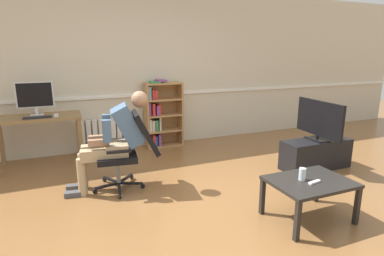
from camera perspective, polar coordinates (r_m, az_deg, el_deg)
ground_plane at (r=3.52m, az=3.19°, el=-14.50°), size 18.00×18.00×0.00m
back_wall at (r=5.61m, az=-8.69°, el=10.40°), size 12.00×0.13×2.70m
computer_desk at (r=5.05m, az=-26.02°, el=0.58°), size 1.16×0.57×0.76m
imac_monitor at (r=5.06m, az=-26.59°, el=5.19°), size 0.50×0.14×0.49m
keyboard at (r=4.88m, az=-26.24°, el=1.75°), size 0.36×0.12×0.02m
computer_mouse at (r=4.89m, az=-23.38°, el=2.13°), size 0.06×0.10×0.03m
bookshelf at (r=5.56m, az=-5.75°, el=2.32°), size 0.65×0.29×1.19m
radiator at (r=5.53m, az=-15.58°, el=-1.26°), size 0.78×0.08×0.55m
office_chair at (r=3.93m, az=-11.15°, el=-3.42°), size 0.86×0.62×0.96m
person_seated at (r=3.89m, az=-13.89°, el=-1.80°), size 1.04×0.44×1.21m
tv_stand at (r=4.91m, az=21.50°, el=-4.42°), size 1.03×0.37×0.43m
tv_screen at (r=4.78m, az=22.05°, el=1.40°), size 0.22×0.88×0.56m
coffee_table at (r=3.39m, az=20.57°, el=-9.65°), size 0.79×0.59×0.42m
drinking_glass at (r=3.33m, az=19.36°, el=-7.89°), size 0.07×0.07×0.12m
spare_remote at (r=3.32m, az=21.33°, el=-9.12°), size 0.15×0.06×0.02m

